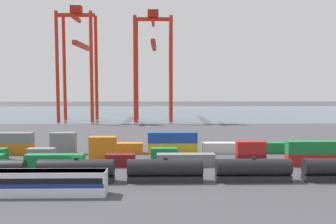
{
  "coord_description": "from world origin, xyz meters",
  "views": [
    {
      "loc": [
        17.28,
        -74.29,
        17.62
      ],
      "look_at": [
        18.95,
        17.94,
        9.95
      ],
      "focal_mm": 39.16,
      "sensor_mm": 36.0,
      "label": 1
    }
  ],
  "objects_px": {
    "shipping_container_21": "(118,148)",
    "gantry_crane_west": "(78,54)",
    "gantry_crane_central": "(153,55)",
    "freight_tank_row": "(165,170)"
  },
  "relations": [
    {
      "from": "freight_tank_row",
      "to": "gantry_crane_west",
      "type": "xyz_separation_m",
      "value": [
        -38.24,
        104.6,
        28.11
      ]
    },
    {
      "from": "freight_tank_row",
      "to": "shipping_container_21",
      "type": "bearing_deg",
      "value": 113.67
    },
    {
      "from": "gantry_crane_west",
      "to": "gantry_crane_central",
      "type": "relative_size",
      "value": 1.03
    },
    {
      "from": "gantry_crane_west",
      "to": "gantry_crane_central",
      "type": "xyz_separation_m",
      "value": [
        33.99,
        0.79,
        -0.41
      ]
    },
    {
      "from": "shipping_container_21",
      "to": "gantry_crane_central",
      "type": "height_order",
      "value": "gantry_crane_central"
    },
    {
      "from": "shipping_container_21",
      "to": "gantry_crane_central",
      "type": "xyz_separation_m",
      "value": [
        7.04,
        79.63,
        28.47
      ]
    },
    {
      "from": "freight_tank_row",
      "to": "gantry_crane_central",
      "type": "relative_size",
      "value": 1.54
    },
    {
      "from": "freight_tank_row",
      "to": "gantry_crane_west",
      "type": "height_order",
      "value": "gantry_crane_west"
    },
    {
      "from": "shipping_container_21",
      "to": "freight_tank_row",
      "type": "bearing_deg",
      "value": -66.33
    },
    {
      "from": "shipping_container_21",
      "to": "gantry_crane_west",
      "type": "bearing_deg",
      "value": 108.87
    }
  ]
}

